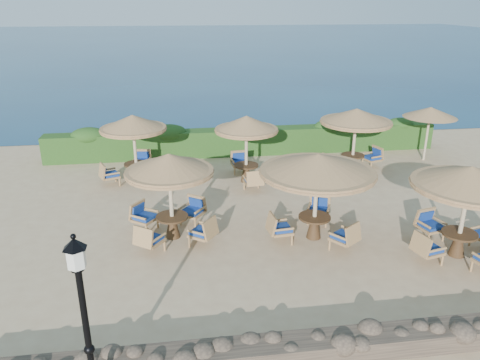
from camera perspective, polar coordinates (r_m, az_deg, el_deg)
ground at (r=15.33m, az=4.75°, el=-4.96°), size 120.00×120.00×0.00m
sea at (r=83.75m, az=-6.05°, el=16.30°), size 160.00×160.00×0.00m
hedge at (r=21.74m, az=0.69°, el=4.72°), size 18.00×0.90×1.20m
stone_wall at (r=10.20m, az=12.73°, el=-19.00°), size 15.00×0.65×0.44m
lamp_post at (r=8.54m, az=-18.17°, el=-17.22°), size 0.44×0.44×3.31m
extra_parasol at (r=22.08m, az=22.19°, el=7.64°), size 2.30×2.30×2.41m
cafe_set_0 at (r=13.68m, az=-8.52°, el=-0.35°), size 2.67×2.67×2.65m
cafe_set_1 at (r=13.60m, az=9.40°, el=0.62°), size 3.39×3.39×2.65m
cafe_set_2 at (r=13.89m, az=25.97°, el=-1.48°), size 3.05×3.05×2.65m
cafe_set_3 at (r=18.54m, az=-12.82°, el=5.34°), size 2.74×2.72×2.65m
cafe_set_4 at (r=17.92m, az=0.78°, el=5.60°), size 2.45×2.86×2.65m
cafe_set_5 at (r=19.68m, az=13.93°, el=6.68°), size 2.92×2.92×2.65m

